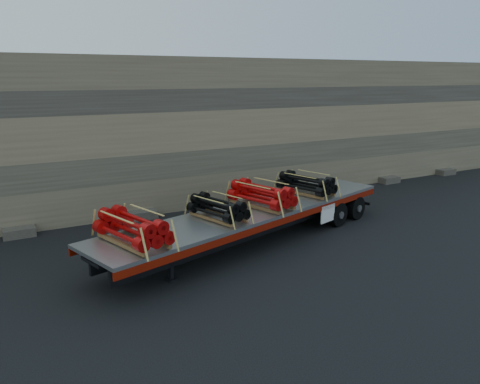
{
  "coord_description": "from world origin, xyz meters",
  "views": [
    {
      "loc": [
        -8.76,
        -14.79,
        6.13
      ],
      "look_at": [
        -0.01,
        1.19,
        1.63
      ],
      "focal_mm": 35.0,
      "sensor_mm": 36.0,
      "label": 1
    }
  ],
  "objects": [
    {
      "name": "bundle_front",
      "position": [
        -5.25,
        -1.78,
        1.77
      ],
      "size": [
        1.91,
        2.75,
        0.89
      ],
      "primitive_type": null,
      "rotation": [
        0.0,
        0.0,
        0.29
      ],
      "color": "#B50A09",
      "rests_on": "trailer"
    },
    {
      "name": "bundle_midfront",
      "position": [
        -1.97,
        -0.81,
        1.7
      ],
      "size": [
        1.63,
        2.35,
        0.76
      ],
      "primitive_type": null,
      "rotation": [
        0.0,
        0.0,
        0.29
      ],
      "color": "black",
      "rests_on": "trailer"
    },
    {
      "name": "bundle_midrear",
      "position": [
        0.18,
        -0.17,
        1.77
      ],
      "size": [
        1.91,
        2.75,
        0.89
      ],
      "primitive_type": null,
      "rotation": [
        0.0,
        0.0,
        0.29
      ],
      "color": "#B50A09",
      "rests_on": "trailer"
    },
    {
      "name": "ground",
      "position": [
        0.0,
        0.0,
        0.0
      ],
      "size": [
        120.0,
        120.0,
        0.0
      ],
      "primitive_type": "plane",
      "color": "black",
      "rests_on": "ground"
    },
    {
      "name": "bundle_rear",
      "position": [
        2.85,
        0.62,
        1.74
      ],
      "size": [
        1.78,
        2.57,
        0.83
      ],
      "primitive_type": null,
      "rotation": [
        0.0,
        0.0,
        0.29
      ],
      "color": "black",
      "rests_on": "trailer"
    },
    {
      "name": "trailer",
      "position": [
        -0.26,
        -0.3,
        0.66
      ],
      "size": [
        13.43,
        6.2,
        1.33
      ],
      "primitive_type": null,
      "rotation": [
        0.0,
        0.0,
        0.29
      ],
      "color": "#A9ACB1",
      "rests_on": "ground"
    },
    {
      "name": "rock_wall",
      "position": [
        0.0,
        6.5,
        3.5
      ],
      "size": [
        44.0,
        3.0,
        7.0
      ],
      "primitive_type": "cube",
      "color": "#7A6B54",
      "rests_on": "ground"
    }
  ]
}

